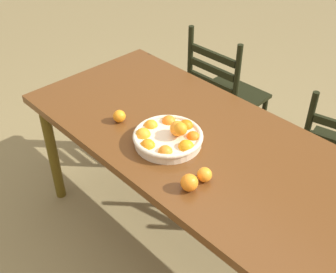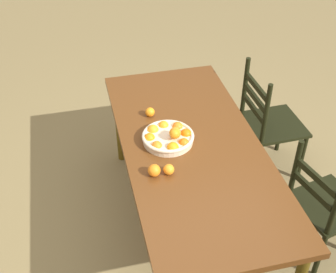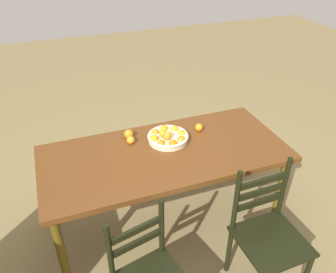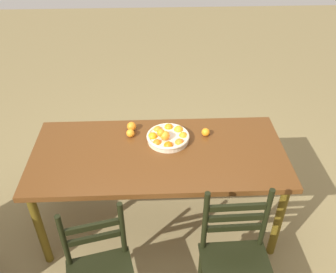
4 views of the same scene
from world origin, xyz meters
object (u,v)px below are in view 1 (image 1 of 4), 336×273
fruit_bowl (168,137)px  orange_loose_1 (119,116)px  chair_near_window (224,97)px  dining_table (199,150)px  orange_loose_0 (189,183)px  orange_loose_2 (204,175)px

fruit_bowl → orange_loose_1: bearing=-169.5°
chair_near_window → orange_loose_1: bearing=94.2°
chair_near_window → fruit_bowl: 1.05m
dining_table → orange_loose_0: 0.38m
orange_loose_1 → chair_near_window: bearing=95.6°
fruit_bowl → orange_loose_0: (0.29, -0.15, 0.00)m
chair_near_window → orange_loose_0: bearing=121.4°
chair_near_window → fruit_bowl: (0.40, -0.91, 0.34)m
orange_loose_0 → orange_loose_1: (-0.59, 0.10, -0.01)m
chair_near_window → orange_loose_2: chair_near_window is taller
chair_near_window → orange_loose_1: chair_near_window is taller
fruit_bowl → orange_loose_0: size_ratio=4.49×
fruit_bowl → chair_near_window: bearing=113.7°
fruit_bowl → orange_loose_0: bearing=-28.2°
dining_table → fruit_bowl: fruit_bowl is taller
orange_loose_0 → orange_loose_2: (0.01, 0.09, -0.00)m
chair_near_window → orange_loose_2: bearing=123.9°
fruit_bowl → orange_loose_2: size_ratio=5.17×
chair_near_window → orange_loose_1: size_ratio=15.02×
fruit_bowl → orange_loose_1: fruit_bowl is taller
chair_near_window → orange_loose_0: 1.31m
chair_near_window → orange_loose_2: size_ratio=14.98×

